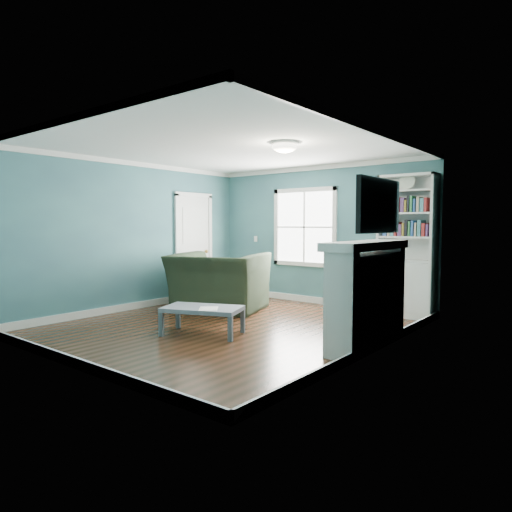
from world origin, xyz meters
The scene contains 13 objects.
floor centered at (0.00, 0.00, 0.00)m, with size 5.00×5.00×0.00m, color black.
room_walls centered at (0.00, 0.00, 1.58)m, with size 5.00×5.00×5.00m.
trim centered at (0.00, 0.00, 1.24)m, with size 4.50×5.00×2.60m.
window centered at (-0.30, 2.49, 1.45)m, with size 1.40×0.06×1.50m.
bookshelf centered at (1.77, 2.30, 0.92)m, with size 0.90×0.35×2.31m.
fireplace centered at (2.08, 0.20, 0.64)m, with size 0.44×1.58×1.30m.
tv centered at (2.20, 0.20, 1.72)m, with size 0.06×1.10×0.65m, color black.
door centered at (-2.22, 1.40, 1.07)m, with size 0.12×0.98×2.17m.
ceiling_fixture centered at (0.90, 0.10, 2.55)m, with size 0.38×0.38×0.15m.
light_switch centered at (-1.50, 2.48, 1.20)m, with size 0.08×0.01×0.12m, color white.
recliner centered at (-1.01, 0.83, 0.67)m, with size 1.53×0.99×1.33m, color black.
coffee_table centered at (0.04, -0.60, 0.33)m, with size 1.18×0.92×0.38m.
paper_sheet centered at (0.20, -0.65, 0.38)m, with size 0.24×0.31×0.00m, color white.
Camera 1 is at (4.45, -4.96, 1.51)m, focal length 32.00 mm.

